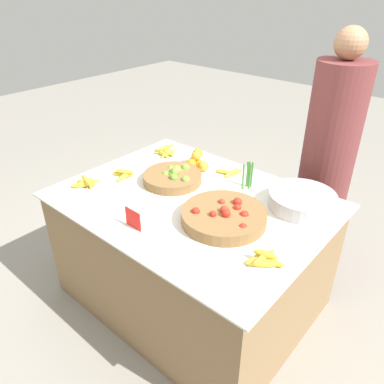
% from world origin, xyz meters
% --- Properties ---
extents(ground_plane, '(12.00, 12.00, 0.00)m').
position_xyz_m(ground_plane, '(0.00, 0.00, 0.00)').
color(ground_plane, gray).
extents(market_table, '(1.57, 1.17, 0.78)m').
position_xyz_m(market_table, '(0.00, 0.00, 0.39)').
color(market_table, olive).
rests_on(market_table, ground_plane).
extents(lime_bowl, '(0.38, 0.38, 0.09)m').
position_xyz_m(lime_bowl, '(-0.24, 0.09, 0.82)').
color(lime_bowl, olive).
rests_on(lime_bowl, market_table).
extents(tomato_basket, '(0.46, 0.46, 0.10)m').
position_xyz_m(tomato_basket, '(0.28, -0.06, 0.82)').
color(tomato_basket, olive).
rests_on(tomato_basket, market_table).
extents(orange_pile, '(0.17, 0.15, 0.12)m').
position_xyz_m(orange_pile, '(-0.25, 0.34, 0.83)').
color(orange_pile, orange).
rests_on(orange_pile, market_table).
extents(metal_bowl, '(0.38, 0.38, 0.09)m').
position_xyz_m(metal_bowl, '(0.53, 0.34, 0.83)').
color(metal_bowl, '#B7B7BF').
rests_on(metal_bowl, market_table).
extents(price_sign, '(0.12, 0.01, 0.11)m').
position_xyz_m(price_sign, '(-0.04, -0.42, 0.84)').
color(price_sign, red).
rests_on(price_sign, market_table).
extents(veg_bundle, '(0.04, 0.07, 0.17)m').
position_xyz_m(veg_bundle, '(0.17, 0.34, 0.87)').
color(veg_bundle, '#428438').
rests_on(veg_bundle, market_table).
extents(banana_bunch_front_right, '(0.15, 0.14, 0.06)m').
position_xyz_m(banana_bunch_front_right, '(-0.53, -0.07, 0.80)').
color(banana_bunch_front_right, gold).
rests_on(banana_bunch_front_right, market_table).
extents(banana_bunch_middle_left, '(0.16, 0.16, 0.06)m').
position_xyz_m(banana_bunch_middle_left, '(0.63, -0.22, 0.81)').
color(banana_bunch_middle_left, gold).
rests_on(banana_bunch_middle_left, market_table).
extents(banana_bunch_front_left, '(0.16, 0.18, 0.06)m').
position_xyz_m(banana_bunch_front_left, '(-0.61, -0.31, 0.81)').
color(banana_bunch_front_left, gold).
rests_on(banana_bunch_front_left, market_table).
extents(banana_bunch_back_center, '(0.16, 0.16, 0.04)m').
position_xyz_m(banana_bunch_back_center, '(-0.01, 0.42, 0.80)').
color(banana_bunch_back_center, gold).
rests_on(banana_bunch_back_center, market_table).
extents(banana_bunch_front_center, '(0.19, 0.19, 0.06)m').
position_xyz_m(banana_bunch_front_center, '(-0.58, 0.36, 0.80)').
color(banana_bunch_front_center, gold).
rests_on(banana_bunch_front_center, market_table).
extents(vendor_person, '(0.36, 0.36, 1.69)m').
position_xyz_m(vendor_person, '(0.42, 0.96, 0.78)').
color(vendor_person, brown).
rests_on(vendor_person, ground_plane).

